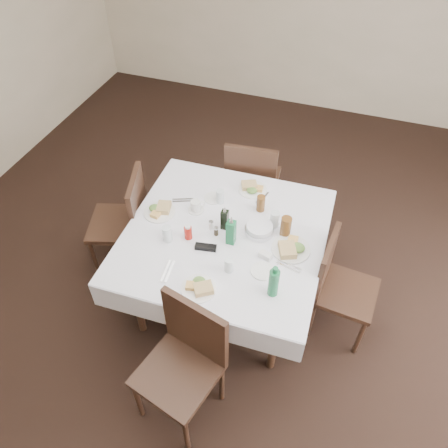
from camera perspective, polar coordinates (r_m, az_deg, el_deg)
name	(u,v)px	position (r m, az deg, el deg)	size (l,w,h in m)	color
ground_plane	(230,310)	(3.73, 0.83, -11.14)	(7.00, 7.00, 0.00)	black
room_shell	(233,138)	(2.49, 1.25, 11.16)	(6.04, 7.04, 2.80)	#BCAF92
dining_table	(225,239)	(3.29, 0.12, -2.03)	(1.50, 1.50, 0.76)	black
chair_north	(252,178)	(4.03, 3.66, 5.95)	(0.50, 0.50, 0.97)	black
chair_south	(186,356)	(2.89, -4.99, -16.81)	(0.57, 0.57, 0.98)	black
chair_east	(337,282)	(3.35, 14.51, -7.31)	(0.47, 0.47, 0.91)	black
chair_west	(127,217)	(3.74, -12.57, 0.89)	(0.57, 0.57, 0.97)	black
meal_north	(252,188)	(3.58, 3.68, 4.68)	(0.23, 0.23, 0.05)	white
meal_south	(199,287)	(2.90, -3.22, -8.21)	(0.24, 0.24, 0.05)	white
meal_east	(291,248)	(3.14, 8.77, -3.15)	(0.28, 0.28, 0.06)	white
meal_west	(160,210)	(3.42, -8.41, 1.80)	(0.25, 0.25, 0.05)	white
side_plate_a	(213,198)	(3.51, -1.41, 3.40)	(0.15, 0.15, 0.01)	white
side_plate_b	(263,271)	(3.00, 5.07, -6.12)	(0.17, 0.17, 0.01)	white
water_n	(220,196)	(3.44, -0.52, 3.63)	(0.06, 0.06, 0.12)	silver
water_s	(229,265)	(2.96, 0.64, -5.39)	(0.06, 0.06, 0.11)	silver
water_e	(275,219)	(3.27, 6.65, 0.63)	(0.07, 0.07, 0.13)	silver
water_w	(167,234)	(3.17, -7.43, -1.29)	(0.07, 0.07, 0.13)	silver
iced_tea_a	(261,203)	(3.38, 4.83, 2.70)	(0.07, 0.07, 0.14)	brown
iced_tea_b	(286,227)	(3.20, 8.07, -0.33)	(0.08, 0.08, 0.16)	brown
bread_basket	(259,229)	(3.23, 4.65, -0.67)	(0.22, 0.22, 0.07)	silver
oil_cruet_dark	(225,219)	(3.21, 0.09, 0.68)	(0.05, 0.05, 0.22)	black
oil_cruet_green	(231,231)	(3.09, 0.93, -0.97)	(0.06, 0.06, 0.26)	#17693A
ketchup_bottle	(188,232)	(3.17, -4.72, -1.07)	(0.06, 0.06, 0.12)	#B9170D
salt_shaker	(211,225)	(3.24, -1.70, -0.14)	(0.03, 0.03, 0.08)	white
pepper_shaker	(216,231)	(3.20, -1.04, -0.94)	(0.03, 0.03, 0.07)	#392C1D
coffee_mug	(196,206)	(3.39, -3.68, 2.33)	(0.13, 0.12, 0.09)	white
sunglasses	(206,247)	(3.12, -2.40, -3.05)	(0.16, 0.08, 0.03)	black
green_bottle	(274,282)	(2.81, 6.50, -7.58)	(0.07, 0.07, 0.26)	#17693A
sugar_caddy	(265,255)	(3.07, 5.44, -4.08)	(0.10, 0.07, 0.05)	white
cutlery_n	(262,198)	(3.53, 5.02, 3.46)	(0.07, 0.17, 0.01)	silver
cutlery_s	(168,271)	(3.02, -7.36, -6.14)	(0.06, 0.19, 0.01)	silver
cutlery_e	(289,266)	(3.05, 8.47, -5.48)	(0.19, 0.08, 0.01)	silver
cutlery_w	(183,200)	(3.50, -5.41, 3.10)	(0.17, 0.10, 0.01)	silver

